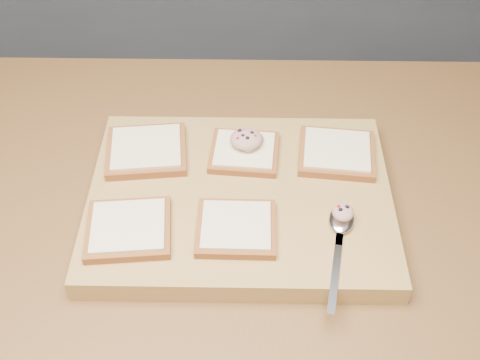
% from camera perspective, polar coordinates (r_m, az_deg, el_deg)
% --- Properties ---
extents(island_counter, '(2.00, 0.80, 0.90)m').
position_cam_1_polar(island_counter, '(1.37, 7.01, -14.59)').
color(island_counter, slate).
rests_on(island_counter, ground).
extents(back_counter, '(3.60, 0.62, 0.94)m').
position_cam_1_polar(back_counter, '(2.41, 4.61, 16.64)').
color(back_counter, slate).
rests_on(back_counter, ground).
extents(cutting_board, '(0.48, 0.36, 0.04)m').
position_cam_1_polar(cutting_board, '(0.97, 0.00, -1.86)').
color(cutting_board, tan).
rests_on(cutting_board, island_counter).
extents(bread_far_left, '(0.14, 0.13, 0.02)m').
position_cam_1_polar(bread_far_left, '(1.02, -8.86, 2.81)').
color(bread_far_left, '#965626').
rests_on(bread_far_left, cutting_board).
extents(bread_far_center, '(0.12, 0.11, 0.02)m').
position_cam_1_polar(bread_far_center, '(1.01, 0.41, 2.69)').
color(bread_far_center, '#965626').
rests_on(bread_far_center, cutting_board).
extents(bread_far_right, '(0.14, 0.13, 0.02)m').
position_cam_1_polar(bread_far_right, '(1.02, 9.16, 2.59)').
color(bread_far_right, '#965626').
rests_on(bread_far_right, cutting_board).
extents(bread_near_left, '(0.13, 0.12, 0.02)m').
position_cam_1_polar(bread_near_left, '(0.91, -10.52, -4.54)').
color(bread_near_left, '#965626').
rests_on(bread_near_left, cutting_board).
extents(bread_near_center, '(0.12, 0.11, 0.02)m').
position_cam_1_polar(bread_near_center, '(0.89, -0.36, -4.54)').
color(bread_near_center, '#965626').
rests_on(bread_near_center, cutting_board).
extents(tuna_salad_dollop, '(0.05, 0.05, 0.03)m').
position_cam_1_polar(tuna_salad_dollop, '(1.00, 0.60, 3.91)').
color(tuna_salad_dollop, tan).
rests_on(tuna_salad_dollop, bread_far_center).
extents(spoon, '(0.06, 0.20, 0.01)m').
position_cam_1_polar(spoon, '(0.91, 9.53, -4.36)').
color(spoon, silver).
rests_on(spoon, cutting_board).
extents(spoon_salad, '(0.03, 0.04, 0.02)m').
position_cam_1_polar(spoon_salad, '(0.91, 9.73, -3.01)').
color(spoon_salad, tan).
rests_on(spoon_salad, spoon).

